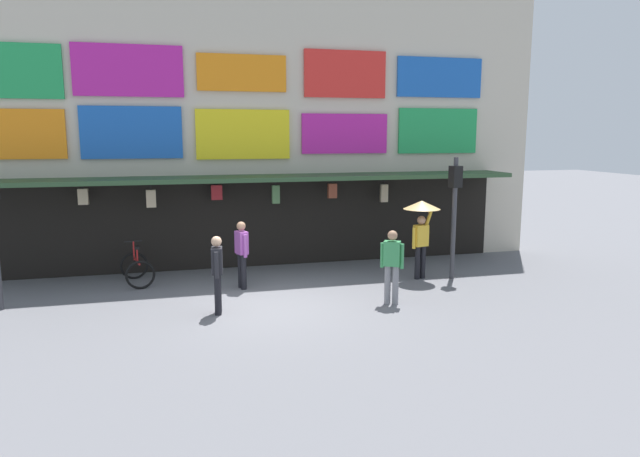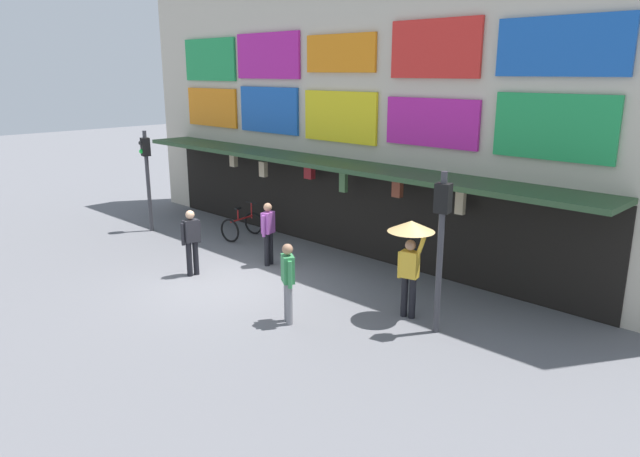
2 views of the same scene
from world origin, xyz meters
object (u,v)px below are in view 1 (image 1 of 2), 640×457
(traffic_light_far, at_px, (454,198))
(bicycle_parked, at_px, (137,269))
(pedestrian_in_green, at_px, (392,263))
(pedestrian_in_black, at_px, (217,270))
(pedestrian_with_umbrella, at_px, (421,217))
(pedestrian_in_blue, at_px, (242,251))

(traffic_light_far, distance_m, bicycle_parked, 8.36)
(pedestrian_in_green, bearing_deg, traffic_light_far, 36.04)
(pedestrian_in_black, height_order, pedestrian_with_umbrella, pedestrian_with_umbrella)
(pedestrian_with_umbrella, relative_size, pedestrian_in_blue, 1.24)
(traffic_light_far, relative_size, pedestrian_with_umbrella, 1.54)
(bicycle_parked, relative_size, pedestrian_in_black, 0.76)
(pedestrian_in_blue, bearing_deg, pedestrian_in_black, -111.49)
(pedestrian_in_black, distance_m, pedestrian_in_blue, 2.02)
(pedestrian_in_black, height_order, pedestrian_in_green, same)
(pedestrian_in_blue, bearing_deg, pedestrian_with_umbrella, -2.49)
(bicycle_parked, relative_size, pedestrian_in_blue, 0.76)
(pedestrian_in_blue, bearing_deg, bicycle_parked, 156.39)
(traffic_light_far, bearing_deg, pedestrian_with_umbrella, 167.11)
(pedestrian_in_black, bearing_deg, pedestrian_in_green, -3.93)
(bicycle_parked, relative_size, pedestrian_with_umbrella, 0.61)
(traffic_light_far, height_order, pedestrian_with_umbrella, traffic_light_far)
(bicycle_parked, height_order, pedestrian_with_umbrella, pedestrian_with_umbrella)
(bicycle_parked, distance_m, pedestrian_in_blue, 2.83)
(pedestrian_in_blue, bearing_deg, pedestrian_in_green, -34.65)
(pedestrian_in_black, xyz_separation_m, pedestrian_in_green, (3.83, -0.26, 0.00))
(traffic_light_far, distance_m, pedestrian_in_blue, 5.64)
(pedestrian_in_black, height_order, pedestrian_in_blue, same)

